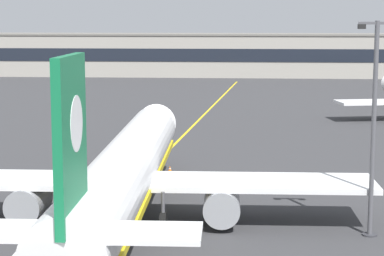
% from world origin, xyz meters
% --- Properties ---
extents(taxiway_centreline, '(13.57, 179.53, 0.01)m').
position_xyz_m(taxiway_centreline, '(0.00, 30.00, 0.00)').
color(taxiway_centreline, yellow).
rests_on(taxiway_centreline, ground).
extents(airliner_foreground, '(32.11, 41.47, 11.65)m').
position_xyz_m(airliner_foreground, '(0.80, 14.79, 3.37)').
color(airliner_foreground, white).
rests_on(airliner_foreground, ground).
extents(apron_lamp_post, '(2.24, 0.90, 12.98)m').
position_xyz_m(apron_lamp_post, '(16.07, 13.35, 6.80)').
color(apron_lamp_post, '#515156').
rests_on(apron_lamp_post, ground).
extents(safety_cone_by_nose_gear, '(0.44, 0.44, 0.55)m').
position_xyz_m(safety_cone_by_nose_gear, '(2.01, 30.77, 0.26)').
color(safety_cone_by_nose_gear, orange).
rests_on(safety_cone_by_nose_gear, ground).
extents(terminal_building, '(114.87, 12.40, 9.52)m').
position_xyz_m(terminal_building, '(-2.60, 134.43, 4.77)').
color(terminal_building, '#9E998E').
rests_on(terminal_building, ground).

